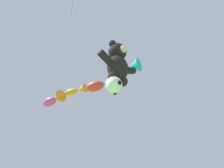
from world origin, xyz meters
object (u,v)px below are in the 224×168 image
(teddy_bear_kite, at_px, (118,63))
(fish_kite_magenta, at_px, (54,100))
(soccer_ball_kite, at_px, (114,85))
(fish_kite_violet, at_px, (127,68))
(fish_kite_crimson, at_px, (102,84))
(fish_kite_tangerine, at_px, (76,90))

(teddy_bear_kite, height_order, fish_kite_magenta, fish_kite_magenta)
(soccer_ball_kite, height_order, fish_kite_violet, fish_kite_violet)
(fish_kite_crimson, relative_size, fish_kite_magenta, 0.98)
(fish_kite_tangerine, bearing_deg, soccer_ball_kite, -105.28)
(soccer_ball_kite, relative_size, fish_kite_magenta, 0.37)
(teddy_bear_kite, xyz_separation_m, fish_kite_violet, (2.44, 1.71, 1.78))
(fish_kite_violet, bearing_deg, soccer_ball_kite, -147.10)
(fish_kite_violet, height_order, fish_kite_crimson, fish_kite_violet)
(teddy_bear_kite, relative_size, fish_kite_magenta, 1.08)
(teddy_bear_kite, distance_m, fish_kite_violet, 3.47)
(teddy_bear_kite, distance_m, fish_kite_crimson, 4.23)
(fish_kite_tangerine, relative_size, fish_kite_magenta, 0.84)
(soccer_ball_kite, height_order, fish_kite_tangerine, fish_kite_tangerine)
(fish_kite_violet, bearing_deg, teddy_bear_kite, -145.08)
(soccer_ball_kite, distance_m, fish_kite_crimson, 5.05)
(fish_kite_crimson, relative_size, fish_kite_tangerine, 1.16)
(fish_kite_magenta, bearing_deg, soccer_ball_kite, -96.75)
(fish_kite_crimson, distance_m, fish_kite_tangerine, 2.38)
(soccer_ball_kite, distance_m, fish_kite_violet, 4.62)
(teddy_bear_kite, bearing_deg, soccer_ball_kite, -165.69)
(teddy_bear_kite, distance_m, fish_kite_tangerine, 6.23)
(fish_kite_violet, relative_size, fish_kite_crimson, 0.96)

